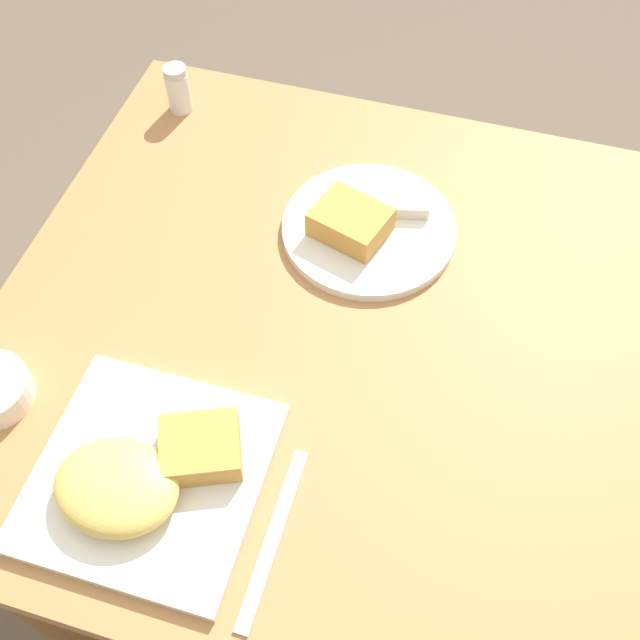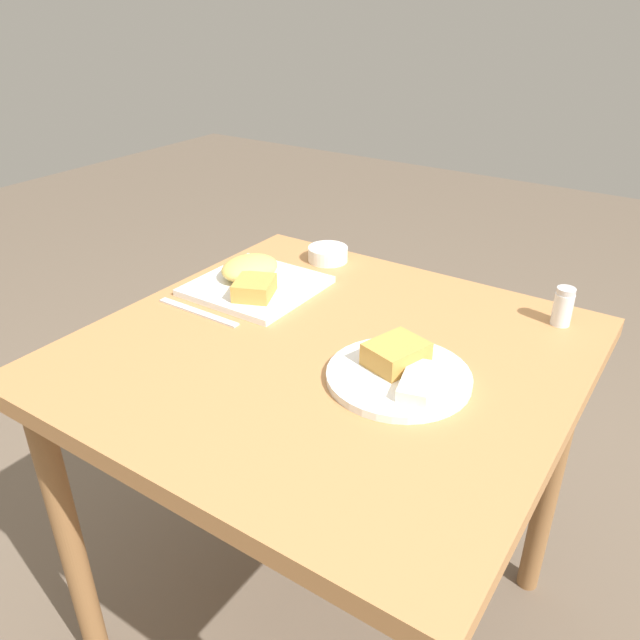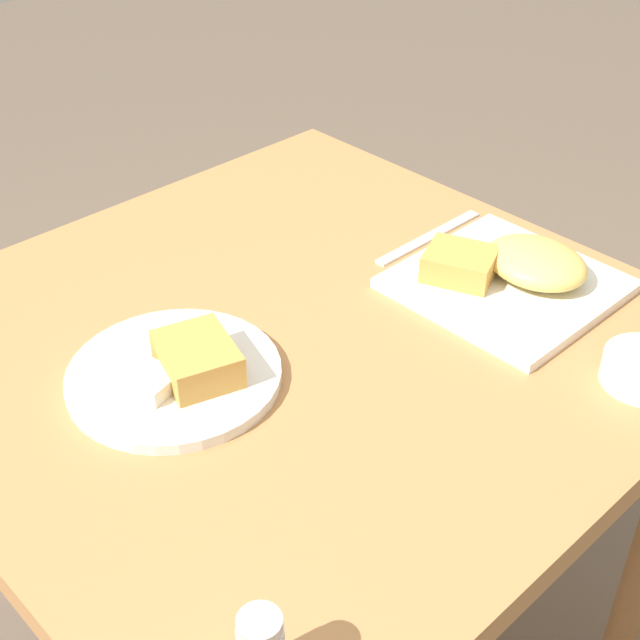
# 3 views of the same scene
# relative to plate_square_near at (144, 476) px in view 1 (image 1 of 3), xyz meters

# --- Properties ---
(ground_plane) EXTENTS (8.00, 8.00, 0.00)m
(ground_plane) POSITION_rel_plate_square_near_xyz_m (0.12, 0.27, -0.77)
(ground_plane) COLOR brown
(dining_table) EXTENTS (0.84, 0.87, 0.75)m
(dining_table) POSITION_rel_plate_square_near_xyz_m (0.12, 0.27, -0.12)
(dining_table) COLOR #B27A47
(dining_table) RESTS_ON ground_plane
(plate_square_near) EXTENTS (0.25, 0.25, 0.06)m
(plate_square_near) POSITION_rel_plate_square_near_xyz_m (0.00, 0.00, 0.00)
(plate_square_near) COLOR white
(plate_square_near) RESTS_ON dining_table
(plate_oval_far) EXTENTS (0.24, 0.24, 0.05)m
(plate_oval_far) POSITION_rel_plate_square_near_xyz_m (0.14, 0.43, -0.01)
(plate_oval_far) COLOR white
(plate_oval_far) RESTS_ON dining_table
(salt_shaker) EXTENTS (0.04, 0.04, 0.08)m
(salt_shaker) POSITION_rel_plate_square_near_xyz_m (-0.20, 0.60, 0.01)
(salt_shaker) COLOR white
(salt_shaker) RESTS_ON dining_table
(butter_knife) EXTENTS (0.02, 0.21, 0.00)m
(butter_knife) POSITION_rel_plate_square_near_xyz_m (0.15, -0.02, -0.02)
(butter_knife) COLOR silver
(butter_knife) RESTS_ON dining_table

